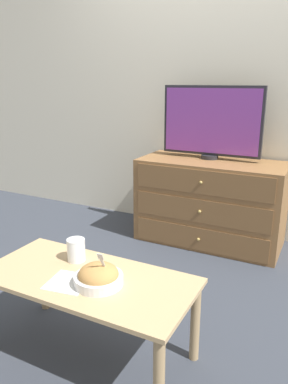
% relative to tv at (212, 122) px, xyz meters
% --- Properties ---
extents(ground_plane, '(12.00, 12.00, 0.00)m').
position_rel_tv_xyz_m(ground_plane, '(0.03, 0.21, -0.95)').
color(ground_plane, '#383D47').
extents(wall_back, '(12.00, 0.05, 2.60)m').
position_rel_tv_xyz_m(wall_back, '(0.03, 0.23, 0.35)').
color(wall_back, silver).
rests_on(wall_back, ground_plane).
extents(dresser, '(1.12, 0.52, 0.66)m').
position_rel_tv_xyz_m(dresser, '(0.04, -0.07, -0.62)').
color(dresser, olive).
rests_on(dresser, ground_plane).
extents(tv, '(0.78, 0.13, 0.56)m').
position_rel_tv_xyz_m(tv, '(0.00, 0.00, 0.00)').
color(tv, '#232328').
rests_on(tv, dresser).
extents(coffee_table, '(0.97, 0.47, 0.41)m').
position_rel_tv_xyz_m(coffee_table, '(-0.05, -1.60, -0.60)').
color(coffee_table, tan).
rests_on(coffee_table, ground_plane).
extents(takeout_bowl, '(0.21, 0.21, 0.17)m').
position_rel_tv_xyz_m(takeout_bowl, '(0.03, -1.63, -0.50)').
color(takeout_bowl, silver).
rests_on(takeout_bowl, coffee_table).
extents(drink_cup, '(0.09, 0.09, 0.11)m').
position_rel_tv_xyz_m(drink_cup, '(-0.19, -1.49, -0.49)').
color(drink_cup, white).
rests_on(drink_cup, coffee_table).
extents(napkin, '(0.20, 0.20, 0.00)m').
position_rel_tv_xyz_m(napkin, '(-0.09, -1.68, -0.54)').
color(napkin, white).
rests_on(napkin, coffee_table).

